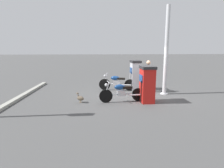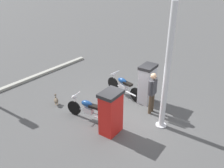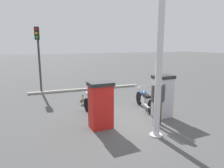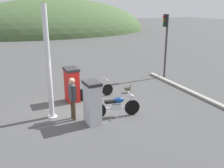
{
  "view_description": "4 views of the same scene",
  "coord_description": "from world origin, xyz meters",
  "px_view_note": "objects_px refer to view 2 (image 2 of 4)",
  "views": [
    {
      "loc": [
        2.05,
        9.35,
        2.39
      ],
      "look_at": [
        1.31,
        0.43,
        0.68
      ],
      "focal_mm": 30.52,
      "sensor_mm": 36.0,
      "label": 1
    },
    {
      "loc": [
        -4.23,
        6.89,
        5.41
      ],
      "look_at": [
        0.53,
        0.25,
        1.27
      ],
      "focal_mm": 38.71,
      "sensor_mm": 36.0,
      "label": 2
    },
    {
      "loc": [
        -6.31,
        3.59,
        2.83
      ],
      "look_at": [
        1.57,
        0.11,
        1.14
      ],
      "focal_mm": 32.03,
      "sensor_mm": 36.0,
      "label": 3
    },
    {
      "loc": [
        -3.4,
        -9.63,
        4.43
      ],
      "look_at": [
        1.57,
        0.56,
        0.81
      ],
      "focal_mm": 40.47,
      "sensor_mm": 36.0,
      "label": 4
    }
  ],
  "objects_px": {
    "fuel_pump_far": "(111,112)",
    "canopy_support_pole": "(167,73)",
    "attendant_person": "(152,91)",
    "wandering_duck": "(56,100)",
    "fuel_pump_near": "(147,84)",
    "motorcycle_near_pump": "(124,86)",
    "motorcycle_far_pump": "(89,109)"
  },
  "relations": [
    {
      "from": "fuel_pump_far",
      "to": "canopy_support_pole",
      "type": "bearing_deg",
      "value": -133.44
    },
    {
      "from": "attendant_person",
      "to": "wandering_duck",
      "type": "relative_size",
      "value": 3.89
    },
    {
      "from": "fuel_pump_near",
      "to": "attendant_person",
      "type": "distance_m",
      "value": 0.87
    },
    {
      "from": "fuel_pump_near",
      "to": "canopy_support_pole",
      "type": "relative_size",
      "value": 0.38
    },
    {
      "from": "motorcycle_near_pump",
      "to": "canopy_support_pole",
      "type": "distance_m",
      "value": 3.1
    },
    {
      "from": "fuel_pump_near",
      "to": "motorcycle_far_pump",
      "type": "xyz_separation_m",
      "value": [
        1.11,
        2.46,
        -0.4
      ]
    },
    {
      "from": "motorcycle_near_pump",
      "to": "fuel_pump_near",
      "type": "bearing_deg",
      "value": -173.58
    },
    {
      "from": "motorcycle_far_pump",
      "to": "attendant_person",
      "type": "xyz_separation_m",
      "value": [
        -1.68,
        -1.81,
        0.54
      ]
    },
    {
      "from": "fuel_pump_near",
      "to": "fuel_pump_far",
      "type": "relative_size",
      "value": 1.04
    },
    {
      "from": "fuel_pump_near",
      "to": "fuel_pump_far",
      "type": "bearing_deg",
      "value": 90.0
    },
    {
      "from": "fuel_pump_near",
      "to": "wandering_duck",
      "type": "height_order",
      "value": "fuel_pump_near"
    },
    {
      "from": "fuel_pump_near",
      "to": "wandering_duck",
      "type": "distance_m",
      "value": 3.88
    },
    {
      "from": "fuel_pump_far",
      "to": "fuel_pump_near",
      "type": "bearing_deg",
      "value": -90.0
    },
    {
      "from": "motorcycle_far_pump",
      "to": "canopy_support_pole",
      "type": "bearing_deg",
      "value": -152.75
    },
    {
      "from": "fuel_pump_near",
      "to": "canopy_support_pole",
      "type": "bearing_deg",
      "value": 136.98
    },
    {
      "from": "attendant_person",
      "to": "wandering_duck",
      "type": "height_order",
      "value": "attendant_person"
    },
    {
      "from": "motorcycle_near_pump",
      "to": "canopy_support_pole",
      "type": "relative_size",
      "value": 0.46
    },
    {
      "from": "motorcycle_far_pump",
      "to": "canopy_support_pole",
      "type": "distance_m",
      "value": 3.2
    },
    {
      "from": "canopy_support_pole",
      "to": "fuel_pump_far",
      "type": "bearing_deg",
      "value": 46.56
    },
    {
      "from": "fuel_pump_far",
      "to": "wandering_duck",
      "type": "relative_size",
      "value": 3.65
    },
    {
      "from": "fuel_pump_near",
      "to": "attendant_person",
      "type": "height_order",
      "value": "attendant_person"
    },
    {
      "from": "fuel_pump_far",
      "to": "motorcycle_far_pump",
      "type": "relative_size",
      "value": 0.78
    },
    {
      "from": "wandering_duck",
      "to": "canopy_support_pole",
      "type": "bearing_deg",
      "value": -163.69
    },
    {
      "from": "fuel_pump_far",
      "to": "motorcycle_near_pump",
      "type": "bearing_deg",
      "value": -66.35
    },
    {
      "from": "motorcycle_near_pump",
      "to": "canopy_support_pole",
      "type": "bearing_deg",
      "value": 155.36
    },
    {
      "from": "wandering_duck",
      "to": "motorcycle_far_pump",
      "type": "bearing_deg",
      "value": 180.0
    },
    {
      "from": "canopy_support_pole",
      "to": "motorcycle_far_pump",
      "type": "bearing_deg",
      "value": 27.25
    },
    {
      "from": "attendant_person",
      "to": "fuel_pump_near",
      "type": "bearing_deg",
      "value": -48.32
    },
    {
      "from": "wandering_duck",
      "to": "attendant_person",
      "type": "bearing_deg",
      "value": -152.73
    },
    {
      "from": "motorcycle_near_pump",
      "to": "wandering_duck",
      "type": "height_order",
      "value": "motorcycle_near_pump"
    },
    {
      "from": "fuel_pump_near",
      "to": "attendant_person",
      "type": "bearing_deg",
      "value": 131.68
    },
    {
      "from": "wandering_duck",
      "to": "canopy_support_pole",
      "type": "xyz_separation_m",
      "value": [
        -4.24,
        -1.24,
        1.93
      ]
    }
  ]
}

